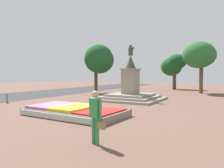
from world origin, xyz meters
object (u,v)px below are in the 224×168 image
object	(u,v)px
pedestrian_with_handbag	(96,114)
kerb_bollard_mid_b	(7,98)
flower_planter	(73,111)
statue_monument	(130,91)

from	to	relation	value
pedestrian_with_handbag	kerb_bollard_mid_b	size ratio (longest dim) A/B	2.21
flower_planter	kerb_bollard_mid_b	world-z (taller)	kerb_bollard_mid_b
statue_monument	kerb_bollard_mid_b	size ratio (longest dim) A/B	6.59
statue_monument	flower_planter	bearing A→B (deg)	-88.19
flower_planter	pedestrian_with_handbag	size ratio (longest dim) A/B	3.24
statue_monument	kerb_bollard_mid_b	distance (m)	10.30
kerb_bollard_mid_b	pedestrian_with_handbag	bearing A→B (deg)	-22.90
statue_monument	pedestrian_with_handbag	xyz separation A→B (m)	(4.20, -11.85, 0.20)
statue_monument	pedestrian_with_handbag	distance (m)	12.57
statue_monument	kerb_bollard_mid_b	bearing A→B (deg)	-138.62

